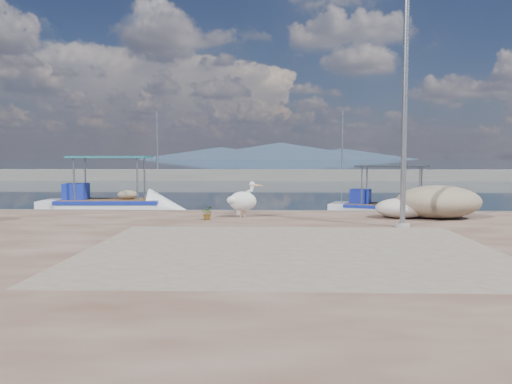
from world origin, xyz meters
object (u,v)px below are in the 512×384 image
object	(u,v)px
lamp_post	(404,114)
bollard_near	(238,204)
boat_left	(110,208)
pelican	(243,201)
boat_right	(390,212)

from	to	relation	value
lamp_post	bollard_near	world-z (taller)	lamp_post
lamp_post	bollard_near	xyz separation A→B (m)	(-5.03, 3.08, -2.93)
boat_left	bollard_near	world-z (taller)	boat_left
pelican	lamp_post	bearing A→B (deg)	-43.42
boat_right	pelican	xyz separation A→B (m)	(-6.04, -4.68, 0.87)
lamp_post	pelican	bearing A→B (deg)	156.02
pelican	lamp_post	size ratio (longest dim) A/B	0.18
lamp_post	bollard_near	size ratio (longest dim) A/B	10.43
boat_right	bollard_near	size ratio (longest dim) A/B	8.33
boat_right	lamp_post	bearing A→B (deg)	-80.50
boat_left	bollard_near	distance (m)	7.77
boat_right	pelican	distance (m)	7.69
lamp_post	bollard_near	distance (m)	6.59
boat_right	pelican	bearing A→B (deg)	-122.41
boat_right	lamp_post	xyz separation A→B (m)	(-1.24, -6.82, 3.60)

